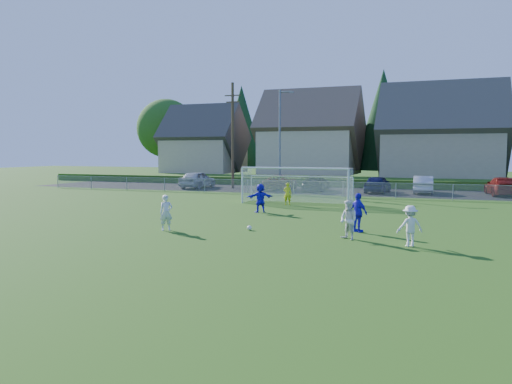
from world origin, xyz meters
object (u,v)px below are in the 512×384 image
(car_c, at_px, (280,182))
(car_f, at_px, (423,185))
(car_e, at_px, (378,184))
(soccer_ball, at_px, (249,228))
(player_blue_a, at_px, (358,213))
(goalkeeper, at_px, (288,194))
(player_white_b, at_px, (349,220))
(player_blue_b, at_px, (260,198))
(soccer_goal, at_px, (297,180))
(car_a, at_px, (197,179))
(player_white_c, at_px, (410,226))
(car_g, at_px, (502,186))
(player_white_a, at_px, (166,213))
(car_d, at_px, (316,183))

(car_c, bearing_deg, car_f, 179.85)
(car_c, distance_m, car_e, 8.74)
(soccer_ball, height_order, player_blue_a, player_blue_a)
(car_e, bearing_deg, goalkeeper, 73.40)
(player_white_b, height_order, player_blue_b, player_blue_b)
(soccer_ball, bearing_deg, goalkeeper, 97.93)
(car_c, bearing_deg, soccer_goal, 109.69)
(player_white_b, relative_size, car_e, 0.37)
(car_a, distance_m, car_e, 17.07)
(player_white_c, distance_m, car_g, 25.51)
(goalkeeper, bearing_deg, player_blue_a, 113.65)
(player_white_c, height_order, soccer_goal, soccer_goal)
(player_blue_b, xyz_separation_m, car_f, (8.39, 17.18, -0.10))
(player_white_c, relative_size, car_c, 0.31)
(goalkeeper, bearing_deg, player_white_b, 108.71)
(soccer_ball, distance_m, goalkeeper, 10.95)
(player_white_c, relative_size, car_e, 0.35)
(player_white_a, height_order, car_g, player_white_a)
(player_white_c, distance_m, player_blue_b, 11.78)
(player_blue_a, distance_m, car_f, 22.42)
(car_c, bearing_deg, goalkeeper, 106.16)
(goalkeeper, xyz_separation_m, car_e, (4.41, 11.97, -0.00))
(player_blue_a, relative_size, car_g, 0.34)
(soccer_ball, xyz_separation_m, soccer_goal, (-1.16, 11.98, 1.52))
(player_blue_b, distance_m, soccer_goal, 5.72)
(player_white_c, distance_m, soccer_goal, 15.74)
(player_white_c, height_order, goalkeeper, player_white_c)
(player_white_c, relative_size, car_f, 0.34)
(player_blue_a, bearing_deg, goalkeeper, -21.64)
(player_blue_a, relative_size, car_a, 0.36)
(soccer_ball, bearing_deg, player_blue_a, 14.35)
(player_white_b, distance_m, player_blue_b, 9.61)
(car_c, xyz_separation_m, car_e, (8.74, 0.05, 0.04))
(player_white_c, height_order, player_blue_a, player_blue_a)
(car_d, bearing_deg, player_white_c, 107.53)
(goalkeeper, relative_size, car_a, 0.31)
(player_blue_a, height_order, player_blue_b, player_blue_a)
(car_e, bearing_deg, soccer_goal, 73.05)
(goalkeeper, relative_size, car_e, 0.34)
(car_c, height_order, car_g, car_g)
(goalkeeper, height_order, soccer_goal, soccer_goal)
(car_d, bearing_deg, car_f, -179.47)
(player_white_b, distance_m, car_c, 25.75)
(car_a, height_order, car_g, car_a)
(player_blue_a, bearing_deg, car_g, -74.01)
(goalkeeper, height_order, car_a, car_a)
(player_white_b, bearing_deg, player_blue_a, 122.64)
(player_white_b, distance_m, car_d, 24.67)
(player_white_b, relative_size, car_g, 0.31)
(player_white_c, bearing_deg, soccer_goal, -84.62)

